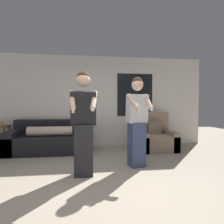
{
  "coord_description": "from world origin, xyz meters",
  "views": [
    {
      "loc": [
        -0.04,
        -2.48,
        1.19
      ],
      "look_at": [
        0.35,
        0.73,
        1.09
      ],
      "focal_mm": 28.0,
      "sensor_mm": 36.0,
      "label": 1
    }
  ],
  "objects_px": {
    "armchair": "(154,137)",
    "person_right": "(137,120)",
    "person_left": "(84,122)",
    "couch": "(52,140)",
    "side_table": "(0,130)"
  },
  "relations": [
    {
      "from": "armchair",
      "to": "person_right",
      "type": "distance_m",
      "value": 1.7
    },
    {
      "from": "person_left",
      "to": "person_right",
      "type": "relative_size",
      "value": 1.01
    },
    {
      "from": "armchair",
      "to": "couch",
      "type": "bearing_deg",
      "value": 178.64
    },
    {
      "from": "armchair",
      "to": "person_right",
      "type": "height_order",
      "value": "person_right"
    },
    {
      "from": "couch",
      "to": "side_table",
      "type": "relative_size",
      "value": 2.55
    },
    {
      "from": "person_right",
      "to": "person_left",
      "type": "bearing_deg",
      "value": -161.45
    },
    {
      "from": "side_table",
      "to": "person_left",
      "type": "xyz_separation_m",
      "value": [
        2.33,
        -2.03,
        0.37
      ]
    },
    {
      "from": "couch",
      "to": "person_left",
      "type": "height_order",
      "value": "person_left"
    },
    {
      "from": "side_table",
      "to": "person_right",
      "type": "xyz_separation_m",
      "value": [
        3.36,
        -1.68,
        0.37
      ]
    },
    {
      "from": "couch",
      "to": "person_left",
      "type": "relative_size",
      "value": 1.17
    },
    {
      "from": "side_table",
      "to": "couch",
      "type": "bearing_deg",
      "value": -11.04
    },
    {
      "from": "armchair",
      "to": "side_table",
      "type": "bearing_deg",
      "value": 175.35
    },
    {
      "from": "armchair",
      "to": "person_left",
      "type": "height_order",
      "value": "person_left"
    },
    {
      "from": "couch",
      "to": "armchair",
      "type": "height_order",
      "value": "armchair"
    },
    {
      "from": "armchair",
      "to": "side_table",
      "type": "height_order",
      "value": "armchair"
    }
  ]
}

